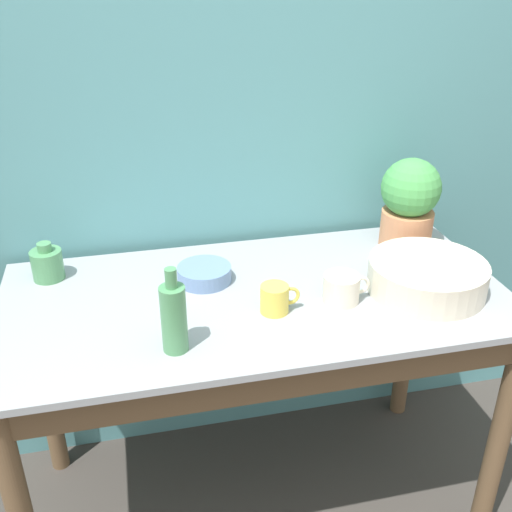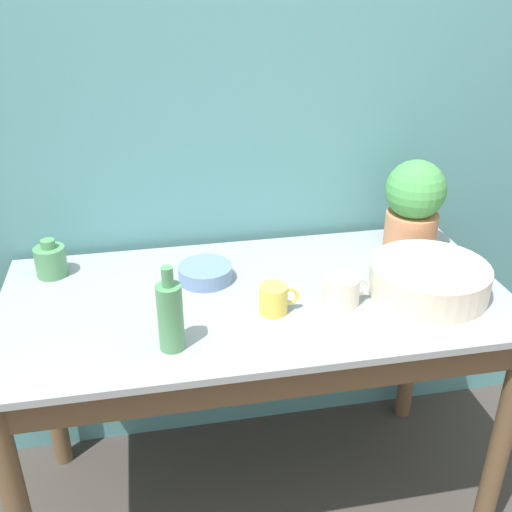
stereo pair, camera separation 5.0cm
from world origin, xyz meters
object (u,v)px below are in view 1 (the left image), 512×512
object	(u,v)px
bottle_tall	(174,317)
bowl_wash_large	(427,276)
bottle_short	(47,264)
mug_cream	(342,288)
mug_yellow	(275,299)
potted_plant	(409,202)
bowl_small_blue	(204,274)

from	to	relation	value
bottle_tall	bowl_wash_large	bearing A→B (deg)	9.72
bottle_short	mug_cream	bearing A→B (deg)	-21.54
bowl_wash_large	bottle_tall	size ratio (longest dim) A/B	1.49
bowl_wash_large	mug_cream	distance (m)	0.25
mug_yellow	potted_plant	bearing A→B (deg)	29.58
mug_cream	mug_yellow	distance (m)	0.19
bowl_wash_large	mug_yellow	size ratio (longest dim) A/B	3.05
potted_plant	bottle_tall	distance (m)	0.88
bottle_tall	bowl_small_blue	world-z (taller)	bottle_tall
bowl_small_blue	mug_cream	bearing A→B (deg)	-29.16
bowl_wash_large	mug_cream	bearing A→B (deg)	-179.72
bowl_wash_large	mug_cream	size ratio (longest dim) A/B	2.50
bottle_tall	potted_plant	bearing A→B (deg)	26.95
mug_cream	bottle_tall	bearing A→B (deg)	-165.36
bowl_wash_large	bottle_tall	world-z (taller)	bottle_tall
bottle_short	bowl_small_blue	bearing A→B (deg)	-14.88
potted_plant	mug_cream	world-z (taller)	potted_plant
potted_plant	mug_yellow	world-z (taller)	potted_plant
bottle_short	mug_yellow	bearing A→B (deg)	-28.29
bottle_tall	mug_cream	bearing A→B (deg)	14.64
bottle_short	mug_yellow	xyz separation A→B (m)	(0.60, -0.32, -0.01)
mug_cream	bottle_short	bearing A→B (deg)	158.46
mug_cream	bowl_wash_large	bearing A→B (deg)	0.28
bottle_short	mug_yellow	distance (m)	0.68
mug_yellow	bowl_small_blue	xyz separation A→B (m)	(-0.16, 0.21, -0.02)
bowl_wash_large	bowl_small_blue	world-z (taller)	bowl_wash_large
bowl_wash_large	bowl_small_blue	xyz separation A→B (m)	(-0.60, 0.19, -0.02)
bottle_tall	bowl_small_blue	distance (m)	0.34
bowl_wash_large	bottle_short	size ratio (longest dim) A/B	2.89
potted_plant	bowl_small_blue	bearing A→B (deg)	-172.99
potted_plant	bowl_small_blue	xyz separation A→B (m)	(-0.66, -0.08, -0.13)
potted_plant	mug_cream	bearing A→B (deg)	-138.93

